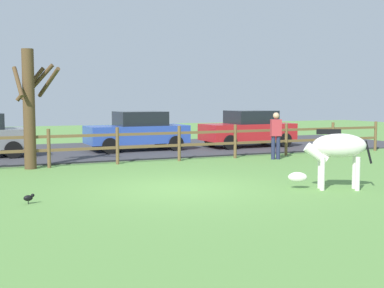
{
  "coord_description": "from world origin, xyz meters",
  "views": [
    {
      "loc": [
        -4.48,
        -10.94,
        2.11
      ],
      "look_at": [
        0.85,
        1.4,
        0.91
      ],
      "focal_mm": 47.5,
      "sensor_mm": 36.0,
      "label": 1
    }
  ],
  "objects_px": {
    "zebra": "(335,150)",
    "parked_car_blue": "(138,131)",
    "crow_on_grass": "(29,198)",
    "visitor_near_fence": "(276,133)",
    "bare_tree": "(30,105)",
    "parked_car_red": "(249,128)"
  },
  "relations": [
    {
      "from": "parked_car_blue",
      "to": "zebra",
      "type": "bearing_deg",
      "value": -80.76
    },
    {
      "from": "zebra",
      "to": "parked_car_blue",
      "type": "height_order",
      "value": "parked_car_blue"
    },
    {
      "from": "crow_on_grass",
      "to": "parked_car_red",
      "type": "bearing_deg",
      "value": 40.77
    },
    {
      "from": "crow_on_grass",
      "to": "parked_car_red",
      "type": "height_order",
      "value": "parked_car_red"
    },
    {
      "from": "parked_car_blue",
      "to": "visitor_near_fence",
      "type": "relative_size",
      "value": 2.46
    },
    {
      "from": "bare_tree",
      "to": "visitor_near_fence",
      "type": "xyz_separation_m",
      "value": [
        8.11,
        -0.91,
        -1.01
      ]
    },
    {
      "from": "crow_on_grass",
      "to": "zebra",
      "type": "bearing_deg",
      "value": -9.36
    },
    {
      "from": "parked_car_blue",
      "to": "visitor_near_fence",
      "type": "xyz_separation_m",
      "value": [
        3.63,
        -4.51,
        0.06
      ]
    },
    {
      "from": "zebra",
      "to": "crow_on_grass",
      "type": "xyz_separation_m",
      "value": [
        -6.74,
        1.11,
        -0.8
      ]
    },
    {
      "from": "parked_car_blue",
      "to": "parked_car_red",
      "type": "bearing_deg",
      "value": -4.99
    },
    {
      "from": "zebra",
      "to": "parked_car_blue",
      "type": "bearing_deg",
      "value": 99.24
    },
    {
      "from": "parked_car_blue",
      "to": "visitor_near_fence",
      "type": "distance_m",
      "value": 5.79
    },
    {
      "from": "visitor_near_fence",
      "to": "parked_car_blue",
      "type": "bearing_deg",
      "value": 128.86
    },
    {
      "from": "crow_on_grass",
      "to": "visitor_near_fence",
      "type": "height_order",
      "value": "visitor_near_fence"
    },
    {
      "from": "parked_car_red",
      "to": "visitor_near_fence",
      "type": "xyz_separation_m",
      "value": [
        -1.24,
        -4.08,
        0.06
      ]
    },
    {
      "from": "crow_on_grass",
      "to": "visitor_near_fence",
      "type": "distance_m",
      "value": 9.85
    },
    {
      "from": "visitor_near_fence",
      "to": "parked_car_red",
      "type": "bearing_deg",
      "value": 73.13
    },
    {
      "from": "zebra",
      "to": "parked_car_blue",
      "type": "relative_size",
      "value": 0.44
    },
    {
      "from": "zebra",
      "to": "visitor_near_fence",
      "type": "relative_size",
      "value": 1.09
    },
    {
      "from": "zebra",
      "to": "crow_on_grass",
      "type": "height_order",
      "value": "zebra"
    },
    {
      "from": "crow_on_grass",
      "to": "visitor_near_fence",
      "type": "bearing_deg",
      "value": 27.32
    },
    {
      "from": "crow_on_grass",
      "to": "parked_car_red",
      "type": "xyz_separation_m",
      "value": [
        9.96,
        8.59,
        0.72
      ]
    }
  ]
}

